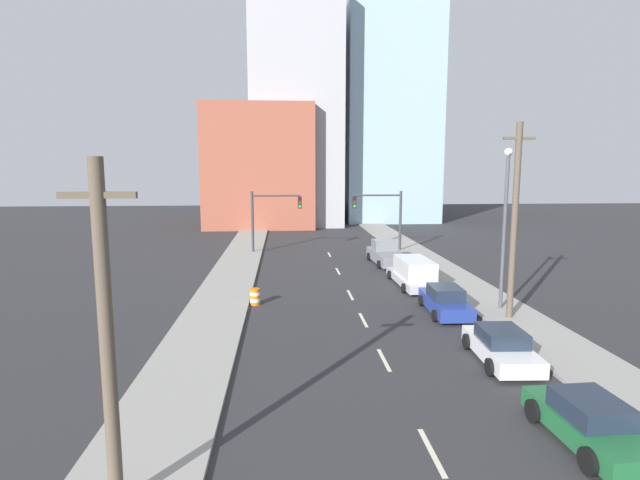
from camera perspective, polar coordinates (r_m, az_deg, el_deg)
sidewalk_left at (r=51.77m, az=-8.25°, el=-0.33°), size 3.42×94.90×0.15m
sidewalk_right at (r=52.95m, az=8.79°, el=-0.15°), size 3.42×94.90×0.15m
lane_stripe_at_9m at (r=15.29m, az=12.64°, el=-22.54°), size 0.16×2.40×0.01m
lane_stripe_at_16m at (r=21.09m, az=7.32°, el=-13.42°), size 0.16×2.40×0.01m
lane_stripe_at_21m at (r=26.08m, az=4.96°, el=-9.08°), size 0.16×2.40×0.01m
lane_stripe_at_26m at (r=30.91m, az=3.48°, el=-6.28°), size 0.16×2.40×0.01m
lane_stripe_at_33m at (r=37.78m, az=2.06°, el=-3.58°), size 0.16×2.40×0.01m
lane_stripe_at_40m at (r=44.91m, az=1.06°, el=-1.66°), size 0.16×2.40×0.01m
building_brick_left at (r=69.27m, az=-6.80°, el=8.30°), size 14.00×16.00×15.64m
building_office_center at (r=73.59m, az=-2.84°, el=14.08°), size 12.00×20.00×30.36m
building_glass_right at (r=79.29m, az=7.29°, el=15.31°), size 13.00×20.00×35.04m
traffic_signal_left at (r=45.54m, az=-5.99°, el=3.12°), size 4.60×0.35×5.64m
traffic_signal_right at (r=46.46m, az=7.52°, el=3.20°), size 4.60×0.35×5.64m
utility_pole_left_near at (r=11.97m, az=-23.20°, el=-10.22°), size 1.60×0.32×8.02m
utility_pole_right_mid at (r=26.83m, az=21.34°, el=2.04°), size 1.60×0.32×9.99m
traffic_barrel at (r=28.85m, az=-7.44°, el=-6.44°), size 0.56×0.56×0.95m
street_lamp at (r=28.42m, az=20.38°, el=2.30°), size 0.44×0.44×8.79m
sedan_green at (r=16.82m, az=28.43°, el=-17.89°), size 2.16×4.37×1.38m
sedan_white at (r=21.82m, az=20.00°, el=-11.35°), size 2.27×4.61×1.37m
sedan_blue at (r=27.81m, az=14.12°, el=-6.79°), size 2.21×4.76×1.46m
box_truck_silver at (r=33.56m, az=10.68°, el=-3.72°), size 2.54×6.36×1.84m
pickup_truck_gray at (r=40.99m, az=7.58°, el=-1.64°), size 2.60×5.83×1.83m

